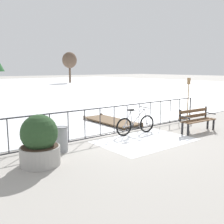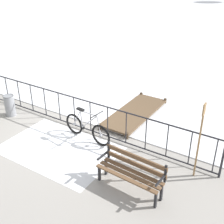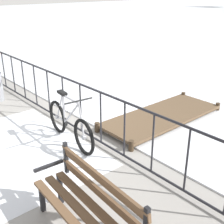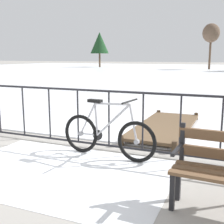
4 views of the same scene
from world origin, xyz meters
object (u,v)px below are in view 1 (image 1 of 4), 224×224
(trash_bin, at_px, (62,139))
(planter_with_shrub, at_px, (40,142))
(bicycle_near_railing, at_px, (136,124))
(park_bench, at_px, (197,118))
(oar_upright, at_px, (188,97))

(trash_bin, bearing_deg, planter_with_shrub, -146.21)
(bicycle_near_railing, bearing_deg, park_bench, -27.97)
(park_bench, relative_size, trash_bin, 2.22)
(bicycle_near_railing, height_order, park_bench, bicycle_near_railing)
(park_bench, bearing_deg, planter_with_shrub, 177.14)
(trash_bin, bearing_deg, bicycle_near_railing, 3.53)
(oar_upright, bearing_deg, planter_with_shrub, -172.90)
(bicycle_near_railing, distance_m, planter_with_shrub, 4.12)
(planter_with_shrub, xyz_separation_m, trash_bin, (0.93, 0.63, -0.23))
(bicycle_near_railing, height_order, trash_bin, bicycle_near_railing)
(park_bench, xyz_separation_m, oar_upright, (1.10, 1.21, 0.63))
(trash_bin, bearing_deg, oar_upright, 2.52)
(bicycle_near_railing, relative_size, trash_bin, 2.33)
(trash_bin, height_order, oar_upright, oar_upright)
(park_bench, height_order, oar_upright, oar_upright)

